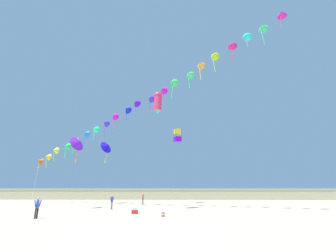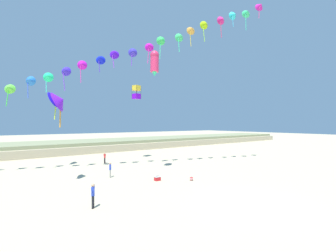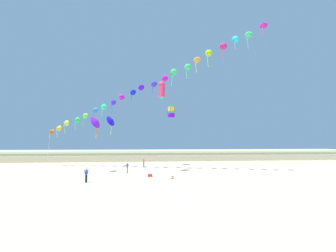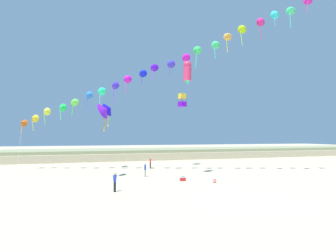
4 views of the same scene
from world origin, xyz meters
name	(u,v)px [view 2 (image 2 of 4)]	position (x,y,z in m)	size (l,w,h in m)	color
ground_plane	(250,202)	(0.00, 0.00, 0.00)	(240.00, 240.00, 0.00)	#C1B28E
dune_ridge	(89,145)	(0.00, 38.66, 0.99)	(120.00, 13.40, 2.00)	tan
person_near_left	(93,194)	(-9.49, 5.39, 0.96)	(0.42, 0.51, 1.66)	black
person_near_right	(110,169)	(-5.37, 12.91, 0.91)	(0.32, 0.52, 1.57)	gray
person_mid_center	(105,157)	(-2.94, 21.25, 0.89)	(0.23, 0.53, 1.54)	black
kite_banner_string	(116,54)	(-3.39, 16.04, 13.99)	(36.59, 16.83, 22.41)	#BF4D11
large_kite_low_lead	(60,101)	(-10.07, 13.18, 7.74)	(2.17, 2.40, 3.50)	#7419E5
large_kite_mid_trail	(55,99)	(-9.09, 21.93, 8.79)	(2.39, 2.57, 3.75)	#1D0FE3
large_kite_high_solo	(136,92)	(2.32, 21.73, 10.49)	(1.29, 1.29, 2.09)	#720BDE
large_kite_outer_drift	(155,62)	(-0.26, 12.36, 12.67)	(1.41, 1.41, 2.93)	#E12E5C
beach_cooler	(157,178)	(-2.07, 8.97, 0.21)	(0.58, 0.41, 0.46)	red
beach_ball	(191,179)	(0.71, 7.08, 0.18)	(0.36, 0.36, 0.36)	red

